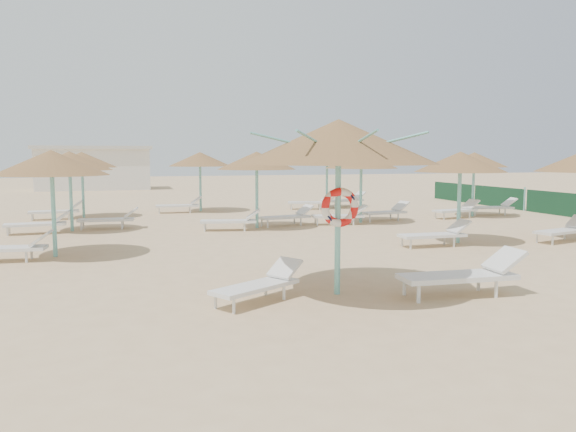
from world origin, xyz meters
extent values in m
plane|color=tan|center=(0.00, 0.00, 0.00)|extent=(120.00, 120.00, 0.00)
cylinder|color=#6FC0BA|center=(-0.12, -0.20, 1.35)|extent=(0.11, 0.11, 2.70)
cone|color=#92623A|center=(-0.12, -0.20, 2.82)|extent=(3.60, 3.60, 0.81)
cylinder|color=#6FC0BA|center=(-0.12, -0.20, 2.55)|extent=(0.20, 0.20, 0.12)
cylinder|color=#6FC0BA|center=(0.71, -0.20, 2.79)|extent=(1.63, 0.04, 0.41)
cylinder|color=#6FC0BA|center=(0.47, 0.39, 2.79)|extent=(1.18, 1.18, 0.41)
cylinder|color=#6FC0BA|center=(-0.12, 0.63, 2.79)|extent=(0.04, 1.63, 0.41)
cylinder|color=#6FC0BA|center=(-0.70, 0.39, 2.79)|extent=(1.18, 1.18, 0.41)
cylinder|color=#6FC0BA|center=(-0.95, -0.20, 2.79)|extent=(1.63, 0.04, 0.41)
cylinder|color=#6FC0BA|center=(-0.70, -0.78, 2.79)|extent=(1.18, 1.18, 0.41)
cylinder|color=#6FC0BA|center=(-0.12, -1.03, 2.79)|extent=(0.04, 1.63, 0.41)
cylinder|color=#6FC0BA|center=(0.47, -0.78, 2.79)|extent=(1.18, 1.18, 0.41)
torus|color=red|center=(-0.12, -0.30, 1.63)|extent=(0.72, 0.15, 0.72)
cylinder|color=white|center=(-2.22, -0.95, 0.13)|extent=(0.05, 0.05, 0.25)
cylinder|color=white|center=(-2.46, -0.57, 0.13)|extent=(0.05, 0.05, 0.25)
cylinder|color=white|center=(-1.18, -0.31, 0.13)|extent=(0.05, 0.05, 0.25)
cylinder|color=white|center=(-1.42, 0.08, 0.13)|extent=(0.05, 0.05, 0.25)
cube|color=white|center=(-1.72, -0.38, 0.29)|extent=(1.75, 1.38, 0.07)
cube|color=white|center=(-1.07, 0.03, 0.51)|extent=(0.66, 0.69, 0.33)
cylinder|color=white|center=(1.02, -1.20, 0.16)|extent=(0.07, 0.07, 0.32)
cylinder|color=white|center=(1.05, -0.63, 0.16)|extent=(0.07, 0.07, 0.32)
cylinder|color=white|center=(2.56, -1.27, 0.16)|extent=(0.07, 0.07, 0.32)
cylinder|color=white|center=(2.58, -0.70, 0.16)|extent=(0.07, 0.07, 0.32)
cube|color=white|center=(1.94, -0.96, 0.36)|extent=(2.19, 0.81, 0.09)
cube|color=white|center=(2.91, -1.00, 0.64)|extent=(0.58, 0.71, 0.41)
cylinder|color=#6FC0BA|center=(-5.62, 5.45, 1.15)|extent=(0.11, 0.11, 2.30)
cone|color=#92623A|center=(-5.62, 5.45, 2.39)|extent=(2.81, 2.81, 0.63)
cylinder|color=#6FC0BA|center=(-5.62, 5.45, 2.15)|extent=(0.20, 0.20, 0.12)
cylinder|color=white|center=(-6.19, 4.75, 0.14)|extent=(0.06, 0.06, 0.28)
cylinder|color=white|center=(-6.15, 5.25, 0.14)|extent=(0.06, 0.06, 0.28)
cube|color=white|center=(-6.72, 5.05, 0.32)|extent=(1.95, 0.79, 0.08)
cube|color=white|center=(-5.87, 4.98, 0.56)|extent=(0.54, 0.64, 0.36)
cylinder|color=#6FC0BA|center=(-5.62, 10.48, 1.15)|extent=(0.11, 0.11, 2.30)
cone|color=#92623A|center=(-5.62, 10.48, 2.39)|extent=(2.79, 2.79, 0.63)
cylinder|color=#6FC0BA|center=(-5.62, 10.48, 2.15)|extent=(0.20, 0.20, 0.12)
cylinder|color=white|center=(-7.50, 9.77, 0.14)|extent=(0.06, 0.06, 0.28)
cylinder|color=white|center=(-7.54, 10.27, 0.14)|extent=(0.06, 0.06, 0.28)
cylinder|color=white|center=(-6.16, 9.87, 0.14)|extent=(0.06, 0.06, 0.28)
cylinder|color=white|center=(-6.19, 10.37, 0.14)|extent=(0.06, 0.06, 0.28)
cube|color=white|center=(-6.72, 10.08, 0.32)|extent=(1.94, 0.76, 0.08)
cube|color=white|center=(-5.87, 10.14, 0.56)|extent=(0.53, 0.63, 0.36)
cylinder|color=white|center=(-5.34, 10.59, 0.14)|extent=(0.06, 0.06, 0.28)
cylinder|color=white|center=(-5.30, 11.09, 0.14)|extent=(0.06, 0.06, 0.28)
cylinder|color=white|center=(-3.99, 10.49, 0.14)|extent=(0.06, 0.06, 0.28)
cylinder|color=white|center=(-3.96, 10.99, 0.14)|extent=(0.06, 0.06, 0.28)
cube|color=white|center=(-4.52, 10.78, 0.32)|extent=(1.94, 0.76, 0.08)
cube|color=white|center=(-3.67, 10.72, 0.56)|extent=(0.53, 0.63, 0.36)
cylinder|color=#6FC0BA|center=(-5.52, 14.76, 1.15)|extent=(0.11, 0.11, 2.30)
cone|color=#92623A|center=(-5.52, 14.76, 2.39)|extent=(2.81, 2.81, 0.63)
cylinder|color=#6FC0BA|center=(-5.52, 14.76, 2.15)|extent=(0.20, 0.20, 0.12)
cylinder|color=white|center=(-7.39, 14.05, 0.14)|extent=(0.06, 0.06, 0.28)
cylinder|color=white|center=(-7.43, 14.55, 0.14)|extent=(0.06, 0.06, 0.28)
cylinder|color=white|center=(-6.05, 14.16, 0.14)|extent=(0.06, 0.06, 0.28)
cylinder|color=white|center=(-6.09, 14.66, 0.14)|extent=(0.06, 0.06, 0.28)
cube|color=white|center=(-6.62, 14.36, 0.32)|extent=(1.94, 0.77, 0.08)
cube|color=white|center=(-5.77, 14.43, 0.56)|extent=(0.53, 0.64, 0.36)
cylinder|color=#6FC0BA|center=(0.62, 9.53, 1.15)|extent=(0.11, 0.11, 2.30)
cone|color=#92623A|center=(0.62, 9.53, 2.39)|extent=(2.77, 2.77, 0.62)
cylinder|color=#6FC0BA|center=(0.62, 9.53, 2.15)|extent=(0.20, 0.20, 0.12)
cylinder|color=white|center=(-1.31, 9.04, 0.14)|extent=(0.06, 0.06, 0.28)
cylinder|color=white|center=(-1.21, 9.53, 0.14)|extent=(0.06, 0.06, 0.28)
cylinder|color=white|center=(0.01, 8.77, 0.14)|extent=(0.06, 0.06, 0.28)
cylinder|color=white|center=(0.11, 9.26, 0.14)|extent=(0.06, 0.06, 0.28)
cube|color=white|center=(-0.48, 9.13, 0.32)|extent=(1.98, 0.98, 0.08)
cube|color=white|center=(0.36, 8.96, 0.56)|extent=(0.59, 0.68, 0.36)
cylinder|color=white|center=(0.99, 9.42, 0.14)|extent=(0.06, 0.06, 0.28)
cylinder|color=white|center=(0.89, 9.91, 0.14)|extent=(0.06, 0.06, 0.28)
cylinder|color=white|center=(2.31, 9.69, 0.14)|extent=(0.06, 0.06, 0.28)
cylinder|color=white|center=(2.21, 10.18, 0.14)|extent=(0.06, 0.06, 0.28)
cube|color=white|center=(1.72, 9.83, 0.32)|extent=(1.98, 0.98, 0.08)
cube|color=white|center=(2.56, 9.99, 0.56)|extent=(0.59, 0.68, 0.36)
cylinder|color=#6FC0BA|center=(-0.51, 16.05, 1.15)|extent=(0.11, 0.11, 2.30)
cone|color=#92623A|center=(-0.51, 16.05, 2.40)|extent=(2.85, 2.85, 0.64)
cylinder|color=#6FC0BA|center=(-0.51, 16.05, 2.15)|extent=(0.20, 0.20, 0.12)
cylinder|color=white|center=(-2.43, 15.44, 0.14)|extent=(0.06, 0.06, 0.28)
cylinder|color=white|center=(-2.40, 15.94, 0.14)|extent=(0.06, 0.06, 0.28)
cylinder|color=white|center=(-1.08, 15.37, 0.14)|extent=(0.06, 0.06, 0.28)
cylinder|color=white|center=(-1.05, 15.87, 0.14)|extent=(0.06, 0.06, 0.28)
cube|color=white|center=(-1.61, 15.65, 0.32)|extent=(1.93, 0.72, 0.08)
cube|color=white|center=(-0.77, 15.60, 0.56)|extent=(0.52, 0.62, 0.36)
cylinder|color=#6FC0BA|center=(5.55, 4.55, 1.15)|extent=(0.11, 0.11, 2.30)
cone|color=#92623A|center=(5.55, 4.55, 2.39)|extent=(2.63, 2.63, 0.59)
cylinder|color=#6FC0BA|center=(5.55, 4.55, 2.15)|extent=(0.20, 0.20, 0.12)
cylinder|color=white|center=(3.65, 3.91, 0.14)|extent=(0.06, 0.06, 0.28)
cylinder|color=white|center=(3.66, 4.41, 0.14)|extent=(0.06, 0.06, 0.28)
cylinder|color=white|center=(5.00, 3.89, 0.14)|extent=(0.06, 0.06, 0.28)
cylinder|color=white|center=(5.01, 4.39, 0.14)|extent=(0.06, 0.06, 0.28)
cube|color=white|center=(4.45, 4.15, 0.32)|extent=(1.91, 0.64, 0.08)
cube|color=white|center=(5.30, 4.14, 0.56)|extent=(0.49, 0.61, 0.36)
cylinder|color=#6FC0BA|center=(4.82, 10.00, 1.15)|extent=(0.11, 0.11, 2.30)
cone|color=#92623A|center=(4.82, 10.00, 2.39)|extent=(2.77, 2.77, 0.62)
cylinder|color=#6FC0BA|center=(4.82, 10.00, 2.15)|extent=(0.20, 0.20, 0.12)
cylinder|color=white|center=(2.89, 9.50, 0.14)|extent=(0.06, 0.06, 0.28)
cylinder|color=white|center=(2.97, 9.99, 0.14)|extent=(0.06, 0.06, 0.28)
cylinder|color=white|center=(4.22, 9.26, 0.14)|extent=(0.06, 0.06, 0.28)
cylinder|color=white|center=(4.30, 9.75, 0.14)|extent=(0.06, 0.06, 0.28)
cube|color=white|center=(3.72, 9.60, 0.32)|extent=(1.98, 0.95, 0.08)
cube|color=white|center=(4.55, 9.45, 0.56)|extent=(0.58, 0.68, 0.36)
cylinder|color=white|center=(5.17, 9.91, 0.14)|extent=(0.06, 0.06, 0.28)
cylinder|color=white|center=(5.09, 10.41, 0.14)|extent=(0.06, 0.06, 0.28)
cylinder|color=white|center=(6.50, 10.15, 0.14)|extent=(0.06, 0.06, 0.28)
cylinder|color=white|center=(6.42, 10.65, 0.14)|extent=(0.06, 0.06, 0.28)
cube|color=white|center=(5.92, 10.30, 0.32)|extent=(1.98, 0.95, 0.08)
cube|color=white|center=(6.75, 10.45, 0.56)|extent=(0.58, 0.68, 0.36)
cylinder|color=#6FC0BA|center=(5.64, 15.98, 1.15)|extent=(0.11, 0.11, 2.30)
cone|color=#92623A|center=(5.64, 15.98, 2.38)|extent=(2.42, 2.42, 0.54)
cylinder|color=#6FC0BA|center=(5.64, 15.98, 2.15)|extent=(0.20, 0.20, 0.12)
cylinder|color=white|center=(3.70, 15.53, 0.14)|extent=(0.06, 0.06, 0.28)
cylinder|color=white|center=(3.82, 16.01, 0.14)|extent=(0.06, 0.06, 0.28)
cylinder|color=white|center=(5.01, 15.20, 0.14)|extent=(0.06, 0.06, 0.28)
cylinder|color=white|center=(5.13, 15.69, 0.14)|extent=(0.06, 0.06, 0.28)
cube|color=white|center=(4.54, 15.58, 0.32)|extent=(1.99, 1.06, 0.08)
cube|color=white|center=(5.37, 15.37, 0.56)|extent=(0.61, 0.70, 0.36)
cylinder|color=white|center=(6.02, 15.84, 0.14)|extent=(0.06, 0.06, 0.28)
cylinder|color=white|center=(5.90, 16.33, 0.14)|extent=(0.06, 0.06, 0.28)
cylinder|color=white|center=(7.33, 16.17, 0.14)|extent=(0.06, 0.06, 0.28)
cylinder|color=white|center=(7.21, 16.65, 0.14)|extent=(0.06, 0.06, 0.28)
cube|color=white|center=(6.74, 16.28, 0.32)|extent=(1.99, 1.06, 0.08)
cube|color=white|center=(7.57, 16.48, 0.56)|extent=(0.61, 0.70, 0.36)
cylinder|color=white|center=(7.91, 3.39, 0.14)|extent=(0.06, 0.06, 0.28)
cylinder|color=white|center=(7.79, 3.87, 0.14)|extent=(0.06, 0.06, 0.28)
cylinder|color=white|center=(9.09, 4.21, 0.14)|extent=(0.06, 0.06, 0.28)
cube|color=white|center=(8.62, 3.83, 0.32)|extent=(1.99, 1.08, 0.08)
cylinder|color=#6FC0BA|center=(10.21, 10.63, 1.15)|extent=(0.11, 0.11, 2.30)
cone|color=#92623A|center=(10.21, 10.63, 2.39)|extent=(2.71, 2.71, 0.61)
cylinder|color=#6FC0BA|center=(10.21, 10.63, 2.15)|extent=(0.20, 0.20, 0.12)
cylinder|color=white|center=(8.37, 9.84, 0.14)|extent=(0.06, 0.06, 0.28)
cylinder|color=white|center=(8.28, 10.34, 0.14)|extent=(0.06, 0.06, 0.28)
cylinder|color=white|center=(9.70, 10.08, 0.14)|extent=(0.06, 0.06, 0.28)
cylinder|color=white|center=(9.61, 10.57, 0.14)|extent=(0.06, 0.06, 0.28)
cube|color=white|center=(9.11, 10.23, 0.32)|extent=(1.98, 0.94, 0.08)
cube|color=white|center=(9.95, 10.38, 0.56)|extent=(0.58, 0.68, 0.36)
cylinder|color=white|center=(10.48, 10.83, 0.14)|extent=(0.06, 0.06, 0.28)
cylinder|color=white|center=(10.57, 11.32, 0.14)|extent=(0.06, 0.06, 0.28)
cylinder|color=white|center=(11.81, 10.59, 0.14)|extent=(0.06, 0.06, 0.28)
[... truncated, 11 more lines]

